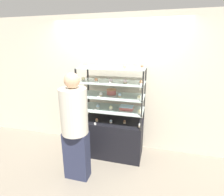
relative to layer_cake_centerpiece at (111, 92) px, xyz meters
name	(u,v)px	position (x,y,z in m)	size (l,w,h in m)	color
ground_plane	(112,153)	(0.03, -0.07, -1.23)	(20.00, 20.00, 0.00)	gray
back_wall	(117,84)	(0.03, 0.35, 0.07)	(8.00, 0.05, 2.60)	beige
display_base	(112,137)	(0.03, -0.07, -0.89)	(1.13, 0.54, 0.69)	black
display_riser_lower	(112,109)	(0.03, -0.07, -0.31)	(1.13, 0.54, 0.25)	black
display_riser_middle	(112,96)	(0.03, -0.07, -0.06)	(1.13, 0.54, 0.25)	black
display_riser_upper	(112,83)	(0.03, -0.07, 0.18)	(1.13, 0.54, 0.25)	black
display_riser_top	(112,68)	(0.03, -0.07, 0.43)	(1.13, 0.54, 0.25)	black
layer_cake_centerpiece	(111,92)	(0.00, 0.00, 0.00)	(0.18, 0.18, 0.09)	#C66660
sheet_cake_frosted	(127,108)	(0.29, -0.05, -0.26)	(0.24, 0.18, 0.06)	#C66660
cupcake_0	(85,118)	(-0.48, -0.13, -0.51)	(0.05, 0.05, 0.06)	white
cupcake_1	(97,120)	(-0.24, -0.17, -0.51)	(0.05, 0.05, 0.06)	#CCB28C
cupcake_2	(111,121)	(0.03, -0.16, -0.51)	(0.05, 0.05, 0.06)	white
cupcake_3	(124,122)	(0.27, -0.11, -0.51)	(0.05, 0.05, 0.06)	#CCB28C
cupcake_4	(139,125)	(0.55, -0.19, -0.51)	(0.05, 0.05, 0.06)	#CCB28C
price_tag_0	(95,124)	(-0.21, -0.31, -0.52)	(0.04, 0.00, 0.04)	white
cupcake_5	(84,107)	(-0.47, -0.21, -0.26)	(0.06, 0.06, 0.08)	#CCB28C
cupcake_6	(98,106)	(-0.22, -0.13, -0.26)	(0.06, 0.06, 0.08)	white
cupcake_7	(111,108)	(0.03, -0.14, -0.26)	(0.06, 0.06, 0.08)	beige
cupcake_8	(140,112)	(0.54, -0.20, -0.26)	(0.06, 0.06, 0.08)	beige
price_tag_1	(95,111)	(-0.20, -0.31, -0.27)	(0.04, 0.00, 0.04)	white
cupcake_9	(85,92)	(-0.48, -0.12, -0.01)	(0.06, 0.06, 0.07)	white
cupcake_10	(101,94)	(-0.14, -0.17, -0.01)	(0.06, 0.06, 0.07)	#CCB28C
cupcake_11	(120,95)	(0.18, -0.14, -0.01)	(0.06, 0.06, 0.07)	#CCB28C
cupcake_12	(139,98)	(0.52, -0.20, -0.01)	(0.06, 0.06, 0.07)	white
price_tag_2	(99,97)	(-0.14, -0.31, -0.03)	(0.04, 0.00, 0.04)	white
cupcake_13	(83,79)	(-0.49, -0.12, 0.23)	(0.06, 0.06, 0.07)	beige
cupcake_14	(96,80)	(-0.23, -0.16, 0.23)	(0.06, 0.06, 0.07)	white
cupcake_15	(111,81)	(0.02, -0.14, 0.23)	(0.06, 0.06, 0.07)	beige
cupcake_16	(125,81)	(0.27, -0.13, 0.23)	(0.06, 0.06, 0.07)	#CCB28C
cupcake_17	(141,82)	(0.54, -0.16, 0.23)	(0.06, 0.06, 0.07)	white
price_tag_3	(110,83)	(0.06, -0.31, 0.22)	(0.04, 0.00, 0.04)	white
cupcake_18	(81,66)	(-0.48, -0.21, 0.47)	(0.05, 0.05, 0.06)	beige
cupcake_19	(95,66)	(-0.23, -0.17, 0.47)	(0.05, 0.05, 0.06)	#CCB28C
cupcake_20	(110,67)	(0.03, -0.18, 0.47)	(0.05, 0.05, 0.06)	white
cupcake_21	(125,67)	(0.27, -0.21, 0.47)	(0.05, 0.05, 0.06)	#CCB28C
cupcake_22	(142,67)	(0.54, -0.12, 0.47)	(0.05, 0.05, 0.06)	beige
price_tag_4	(133,69)	(0.42, -0.31, 0.47)	(0.04, 0.00, 0.04)	white
donut_glazed	(101,66)	(-0.19, -0.02, 0.46)	(0.12, 0.12, 0.03)	#EFE5CC
customer_figure	(75,125)	(-0.34, -0.81, -0.33)	(0.39, 0.39, 1.68)	#282D47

